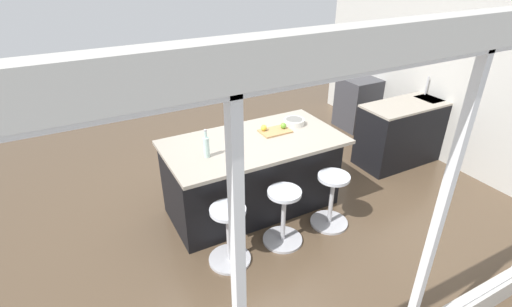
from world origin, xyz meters
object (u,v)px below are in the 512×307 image
(kitchen_island, at_px, (252,174))
(apple_yellow, at_px, (264,128))
(stool_by_window, at_px, (331,202))
(apple_green, at_px, (283,126))
(stool_middle, at_px, (283,218))
(water_bottle, at_px, (206,146))
(stool_near_camera, at_px, (229,237))
(oven_range, at_px, (358,103))
(cutting_board, at_px, (275,131))
(fruit_bowl, at_px, (294,122))

(kitchen_island, relative_size, apple_yellow, 28.49)
(stool_by_window, bearing_deg, apple_green, -75.53)
(kitchen_island, height_order, stool_middle, kitchen_island)
(water_bottle, bearing_deg, stool_near_camera, 86.61)
(oven_range, height_order, kitchen_island, kitchen_island)
(cutting_board, height_order, water_bottle, water_bottle)
(stool_middle, bearing_deg, stool_by_window, 180.00)
(fruit_bowl, bearing_deg, stool_near_camera, 32.99)
(kitchen_island, distance_m, water_bottle, 0.86)
(water_bottle, bearing_deg, stool_middle, 136.84)
(oven_range, relative_size, water_bottle, 2.87)
(kitchen_island, bearing_deg, stool_near_camera, 48.28)
(apple_yellow, xyz_separation_m, fruit_bowl, (-0.44, -0.02, -0.02))
(stool_near_camera, height_order, fruit_bowl, fruit_bowl)
(stool_by_window, height_order, apple_yellow, apple_yellow)
(kitchen_island, relative_size, stool_by_window, 3.08)
(oven_range, bearing_deg, stool_by_window, 43.25)
(oven_range, bearing_deg, water_bottle, 23.13)
(stool_near_camera, bearing_deg, kitchen_island, -131.72)
(stool_middle, distance_m, cutting_board, 1.05)
(stool_near_camera, xyz_separation_m, water_bottle, (-0.03, -0.57, 0.76))
(apple_green, bearing_deg, water_bottle, 10.38)
(fruit_bowl, bearing_deg, cutting_board, 13.81)
(kitchen_island, relative_size, apple_green, 28.64)
(stool_middle, distance_m, apple_yellow, 1.10)
(stool_by_window, bearing_deg, cutting_board, -67.68)
(fruit_bowl, bearing_deg, oven_range, -151.06)
(stool_middle, relative_size, apple_yellow, 9.24)
(oven_range, height_order, stool_by_window, oven_range)
(kitchen_island, height_order, water_bottle, water_bottle)
(apple_green, xyz_separation_m, water_bottle, (1.06, 0.19, 0.07))
(stool_middle, relative_size, stool_near_camera, 1.00)
(stool_by_window, bearing_deg, kitchen_island, -48.28)
(stool_near_camera, relative_size, apple_yellow, 9.24)
(stool_middle, distance_m, water_bottle, 1.13)
(stool_near_camera, relative_size, apple_green, 9.28)
(stool_near_camera, relative_size, cutting_board, 1.84)
(stool_by_window, height_order, stool_near_camera, same)
(stool_middle, bearing_deg, apple_green, -120.24)
(apple_yellow, bearing_deg, cutting_board, 154.07)
(cutting_board, distance_m, apple_green, 0.12)
(cutting_board, bearing_deg, apple_yellow, -25.93)
(stool_by_window, distance_m, apple_yellow, 1.16)
(stool_by_window, distance_m, stool_near_camera, 1.29)
(stool_near_camera, height_order, apple_green, apple_green)
(fruit_bowl, bearing_deg, stool_middle, 52.27)
(stool_near_camera, relative_size, water_bottle, 2.12)
(oven_range, height_order, apple_green, apple_green)
(stool_near_camera, bearing_deg, fruit_bowl, -147.01)
(stool_by_window, relative_size, fruit_bowl, 2.62)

